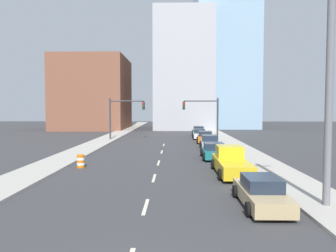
% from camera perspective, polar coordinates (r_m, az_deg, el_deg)
% --- Properties ---
extents(sidewalk_left, '(3.01, 91.12, 0.14)m').
position_cam_1_polar(sidewalk_left, '(53.45, -9.08, -1.53)').
color(sidewalk_left, '#ADA89E').
rests_on(sidewalk_left, ground).
extents(sidewalk_right, '(3.01, 91.12, 0.14)m').
position_cam_1_polar(sidewalk_right, '(53.05, 8.68, -1.56)').
color(sidewalk_right, '#ADA89E').
rests_on(sidewalk_right, ground).
extents(lane_stripe_at_8m, '(0.16, 2.40, 0.01)m').
position_cam_1_polar(lane_stripe_at_8m, '(15.12, -3.92, -13.81)').
color(lane_stripe_at_8m, beige).
rests_on(lane_stripe_at_8m, ground).
extents(lane_stripe_at_14m, '(0.16, 2.40, 0.01)m').
position_cam_1_polar(lane_stripe_at_14m, '(20.90, -2.45, -9.03)').
color(lane_stripe_at_14m, beige).
rests_on(lane_stripe_at_14m, ground).
extents(lane_stripe_at_19m, '(0.16, 2.40, 0.01)m').
position_cam_1_polar(lane_stripe_at_19m, '(26.48, -1.66, -6.42)').
color(lane_stripe_at_19m, beige).
rests_on(lane_stripe_at_19m, ground).
extents(lane_stripe_at_26m, '(0.16, 2.40, 0.01)m').
position_cam_1_polar(lane_stripe_at_26m, '(32.95, -1.09, -4.52)').
color(lane_stripe_at_26m, beige).
rests_on(lane_stripe_at_26m, ground).
extents(lane_stripe_at_32m, '(0.16, 2.40, 0.01)m').
position_cam_1_polar(lane_stripe_at_32m, '(39.13, -0.73, -3.30)').
color(lane_stripe_at_32m, beige).
rests_on(lane_stripe_at_32m, ground).
extents(building_brick_left, '(14.00, 16.00, 14.78)m').
position_cam_1_polar(building_brick_left, '(70.55, -12.88, 5.51)').
color(building_brick_left, brown).
rests_on(building_brick_left, ground).
extents(building_office_center, '(12.00, 20.00, 24.12)m').
position_cam_1_polar(building_office_center, '(72.81, 2.61, 9.20)').
color(building_office_center, '#A8A8AD').
rests_on(building_office_center, ground).
extents(building_glass_right, '(13.00, 20.00, 38.77)m').
position_cam_1_polar(building_glass_right, '(78.65, 9.67, 14.10)').
color(building_glass_right, '#8CADC6').
rests_on(building_glass_right, ground).
extents(traffic_signal_left, '(4.89, 0.35, 5.75)m').
position_cam_1_polar(traffic_signal_left, '(45.20, -8.22, 2.34)').
color(traffic_signal_left, '#38383D').
rests_on(traffic_signal_left, ground).
extents(traffic_signal_right, '(4.89, 0.35, 5.75)m').
position_cam_1_polar(traffic_signal_right, '(44.80, 6.77, 2.35)').
color(traffic_signal_right, '#38383D').
rests_on(traffic_signal_right, ground).
extents(utility_pole_right_near, '(1.60, 0.32, 10.20)m').
position_cam_1_polar(utility_pole_right_near, '(15.88, 26.27, 5.76)').
color(utility_pole_right_near, slate).
rests_on(utility_pole_right_near, ground).
extents(traffic_barrel, '(0.56, 0.56, 0.95)m').
position_cam_1_polar(traffic_barrel, '(25.18, -14.96, -5.95)').
color(traffic_barrel, orange).
rests_on(traffic_barrel, ground).
extents(sedan_tan, '(1.99, 4.63, 1.36)m').
position_cam_1_polar(sedan_tan, '(15.53, 15.94, -11.11)').
color(sedan_tan, tan).
rests_on(sedan_tan, ground).
extents(pickup_truck_yellow, '(2.24, 6.00, 1.81)m').
position_cam_1_polar(pickup_truck_yellow, '(22.47, 10.92, -6.27)').
color(pickup_truck_yellow, gold).
rests_on(pickup_truck_yellow, ground).
extents(sedan_teal, '(2.19, 4.47, 1.38)m').
position_cam_1_polar(sedan_teal, '(28.88, 8.00, -4.37)').
color(sedan_teal, '#196B75').
rests_on(sedan_teal, ground).
extents(sedan_silver, '(2.25, 4.84, 1.49)m').
position_cam_1_polar(sedan_silver, '(35.53, 7.29, -2.89)').
color(sedan_silver, '#B2B2BC').
rests_on(sedan_silver, ground).
extents(sedan_orange, '(2.32, 4.58, 1.47)m').
position_cam_1_polar(sedan_orange, '(41.85, 6.48, -1.99)').
color(sedan_orange, orange).
rests_on(sedan_orange, ground).
extents(sedan_white, '(2.09, 4.26, 1.40)m').
position_cam_1_polar(sedan_white, '(47.15, 5.51, -1.43)').
color(sedan_white, silver).
rests_on(sedan_white, ground).
extents(sedan_green, '(2.35, 4.48, 1.42)m').
position_cam_1_polar(sedan_green, '(53.56, 5.34, -0.86)').
color(sedan_green, '#1E6033').
rests_on(sedan_green, ground).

